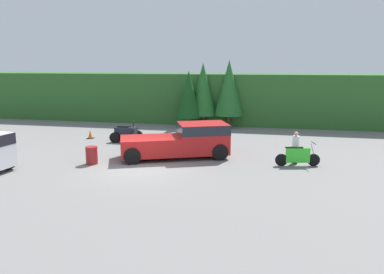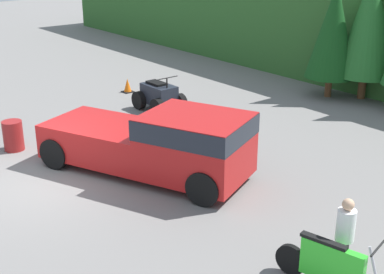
# 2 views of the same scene
# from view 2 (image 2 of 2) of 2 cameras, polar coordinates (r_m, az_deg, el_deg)

# --- Properties ---
(ground_plane) EXTENTS (80.00, 80.00, 0.00)m
(ground_plane) POSITION_cam_2_polar(r_m,az_deg,el_deg) (14.15, -15.50, -4.74)
(ground_plane) COLOR slate
(tree_left) EXTENTS (1.93, 1.93, 4.39)m
(tree_left) POSITION_cam_2_polar(r_m,az_deg,el_deg) (21.05, 14.87, 10.96)
(tree_left) COLOR brown
(tree_left) RESTS_ON ground_plane
(tree_mid_left) EXTENTS (2.20, 2.20, 5.00)m
(tree_mid_left) POSITION_cam_2_polar(r_m,az_deg,el_deg) (21.11, 18.42, 11.63)
(tree_mid_left) COLOR brown
(tree_mid_left) RESTS_ON ground_plane
(pickup_truck_red) EXTENTS (5.94, 4.04, 1.81)m
(pickup_truck_red) POSITION_cam_2_polar(r_m,az_deg,el_deg) (13.70, -3.33, -0.46)
(pickup_truck_red) COLOR red
(pickup_truck_red) RESTS_ON ground_plane
(dirt_bike) EXTENTS (2.14, 0.74, 1.16)m
(dirt_bike) POSITION_cam_2_polar(r_m,az_deg,el_deg) (9.90, 14.69, -13.28)
(dirt_bike) COLOR black
(dirt_bike) RESTS_ON ground_plane
(quad_atv) EXTENTS (1.81, 1.20, 1.31)m
(quad_atv) POSITION_cam_2_polar(r_m,az_deg,el_deg) (19.16, -3.53, 4.34)
(quad_atv) COLOR black
(quad_atv) RESTS_ON ground_plane
(rider_person) EXTENTS (0.44, 0.44, 1.62)m
(rider_person) POSITION_cam_2_polar(r_m,az_deg,el_deg) (10.05, 15.96, -10.14)
(rider_person) COLOR black
(rider_person) RESTS_ON ground_plane
(traffic_cone) EXTENTS (0.42, 0.42, 0.55)m
(traffic_cone) POSITION_cam_2_polar(r_m,az_deg,el_deg) (21.63, -6.89, 5.43)
(traffic_cone) COLOR black
(traffic_cone) RESTS_ON ground_plane
(steel_barrel) EXTENTS (0.58, 0.58, 0.88)m
(steel_barrel) POSITION_cam_2_polar(r_m,az_deg,el_deg) (16.39, -18.54, 0.14)
(steel_barrel) COLOR maroon
(steel_barrel) RESTS_ON ground_plane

